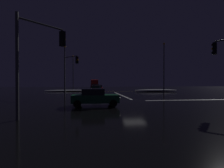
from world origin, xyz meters
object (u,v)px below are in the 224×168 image
(sedan_silver, at_px, (96,88))
(streetlamp_left_far, at_px, (73,70))
(sedan_green_crossing, at_px, (95,97))
(traffic_signal_sw, at_px, (39,50))
(streetlamp_right_near, at_px, (164,64))
(sedan_black, at_px, (95,87))
(traffic_signal_nw, at_px, (70,68))
(sedan_blue, at_px, (95,86))
(streetlamp_left_near, at_px, (65,66))
(box_truck, at_px, (94,83))
(sedan_red, at_px, (98,89))
(sedan_white, at_px, (96,90))

(sedan_silver, distance_m, streetlamp_left_far, 11.01)
(sedan_green_crossing, bearing_deg, traffic_signal_sw, -128.72)
(sedan_green_crossing, distance_m, streetlamp_right_near, 23.82)
(sedan_black, distance_m, traffic_signal_sw, 37.62)
(sedan_green_crossing, distance_m, traffic_signal_nw, 13.10)
(sedan_green_crossing, xyz_separation_m, streetlamp_left_far, (-5.23, 34.17, 4.75))
(traffic_signal_sw, bearing_deg, sedan_black, 83.10)
(sedan_blue, distance_m, traffic_signal_nw, 26.86)
(sedan_black, relative_size, streetlamp_left_near, 0.47)
(box_truck, bearing_deg, streetlamp_left_far, -117.38)
(traffic_signal_nw, height_order, streetlamp_right_near, streetlamp_right_near)
(traffic_signal_nw, xyz_separation_m, streetlamp_left_near, (-1.59, 6.09, 0.92))
(traffic_signal_nw, bearing_deg, sedan_silver, 72.50)
(streetlamp_left_far, bearing_deg, streetlamp_left_near, -90.00)
(sedan_red, bearing_deg, sedan_white, -94.86)
(box_truck, distance_m, streetlamp_left_near, 28.91)
(box_truck, bearing_deg, sedan_black, -90.36)
(sedan_white, xyz_separation_m, sedan_silver, (0.23, 11.99, 0.00))
(sedan_white, height_order, traffic_signal_nw, traffic_signal_nw)
(sedan_silver, xyz_separation_m, box_truck, (0.14, 19.86, 0.91))
(traffic_signal_sw, relative_size, streetlamp_left_far, 0.63)
(sedan_black, relative_size, streetlamp_right_near, 0.42)
(sedan_blue, height_order, streetlamp_right_near, streetlamp_right_near)
(sedan_silver, height_order, traffic_signal_nw, traffic_signal_nw)
(sedan_silver, height_order, streetlamp_left_far, streetlamp_left_far)
(sedan_red, relative_size, traffic_signal_nw, 0.67)
(sedan_silver, height_order, sedan_black, same)
(sedan_silver, distance_m, sedan_black, 6.39)
(sedan_blue, bearing_deg, box_truck, 89.32)
(sedan_blue, bearing_deg, sedan_silver, -90.20)
(sedan_white, relative_size, streetlamp_left_far, 0.45)
(sedan_silver, relative_size, streetlamp_left_far, 0.45)
(box_truck, relative_size, traffic_signal_nw, 1.29)
(sedan_red, xyz_separation_m, sedan_silver, (-0.31, 5.65, 0.00))
(traffic_signal_nw, xyz_separation_m, traffic_signal_sw, (0.04, -16.56, -0.16))
(box_truck, height_order, traffic_signal_sw, traffic_signal_sw)
(sedan_silver, bearing_deg, traffic_signal_nw, -107.50)
(sedan_red, distance_m, sedan_green_crossing, 20.70)
(streetlamp_right_near, bearing_deg, streetlamp_left_far, 141.04)
(sedan_black, relative_size, traffic_signal_nw, 0.67)
(sedan_black, distance_m, sedan_green_crossing, 32.72)
(streetlamp_left_near, bearing_deg, sedan_green_crossing, -73.95)
(streetlamp_right_near, bearing_deg, box_truck, 115.85)
(sedan_green_crossing, bearing_deg, sedan_red, 86.76)
(streetlamp_left_far, bearing_deg, traffic_signal_nw, -85.87)
(streetlamp_left_far, bearing_deg, sedan_blue, 34.06)
(sedan_red, height_order, streetlamp_right_near, streetlamp_right_near)
(sedan_white, bearing_deg, box_truck, 89.35)
(streetlamp_left_near, bearing_deg, streetlamp_right_near, 0.00)
(sedan_red, bearing_deg, streetlamp_left_far, 115.35)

